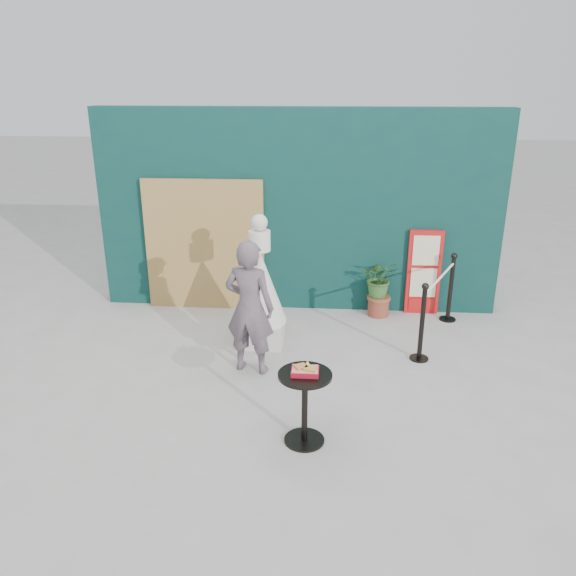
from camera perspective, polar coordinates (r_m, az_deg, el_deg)
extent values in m
plane|color=#ADAAA5|center=(6.13, -0.89, -12.77)|extent=(60.00, 60.00, 0.00)
cube|color=#0B3231|center=(8.48, 1.02, 7.78)|extent=(6.00, 0.30, 3.00)
cube|color=tan|center=(8.59, -8.47, 4.29)|extent=(1.80, 0.08, 2.00)
imported|color=#64565D|center=(6.65, -3.93, -2.00)|extent=(0.68, 0.52, 1.65)
cube|color=red|center=(8.63, 13.62, 1.55)|extent=(0.50, 0.06, 1.30)
cube|color=beige|center=(8.49, 13.84, 3.71)|extent=(0.38, 0.02, 0.45)
cube|color=beige|center=(8.64, 13.57, 0.54)|extent=(0.38, 0.02, 0.45)
cube|color=red|center=(8.76, 13.38, -1.62)|extent=(0.38, 0.02, 0.18)
cube|color=silver|center=(7.61, -2.74, -4.40)|extent=(0.60, 0.60, 0.32)
cone|color=silver|center=(7.37, -2.83, 0.19)|extent=(0.69, 0.69, 0.97)
cylinder|color=white|center=(7.18, -2.91, 4.82)|extent=(0.28, 0.28, 0.26)
sphere|color=beige|center=(7.12, -2.95, 6.66)|extent=(0.22, 0.22, 0.22)
cylinder|color=black|center=(5.75, 1.66, -15.15)|extent=(0.40, 0.40, 0.02)
cylinder|color=black|center=(5.56, 1.70, -12.22)|extent=(0.06, 0.06, 0.72)
cylinder|color=black|center=(5.36, 1.74, -8.84)|extent=(0.52, 0.52, 0.03)
cube|color=#A91226|center=(5.34, 1.74, -8.47)|extent=(0.26, 0.19, 0.05)
cube|color=red|center=(5.33, 1.75, -8.21)|extent=(0.24, 0.17, 0.00)
cube|color=tan|center=(5.33, 1.32, -8.00)|extent=(0.15, 0.14, 0.02)
cube|color=#BF8C46|center=(5.30, 2.28, -8.19)|extent=(0.13, 0.13, 0.02)
cone|color=yellow|center=(5.36, 1.99, -7.66)|extent=(0.06, 0.06, 0.06)
cylinder|color=brown|center=(8.58, 9.15, -1.92)|extent=(0.31, 0.31, 0.26)
cylinder|color=#955C31|center=(8.53, 9.21, -0.97)|extent=(0.35, 0.35, 0.04)
imported|color=#346129|center=(8.42, 9.33, 1.00)|extent=(0.52, 0.45, 0.58)
cylinder|color=black|center=(7.42, 13.15, -6.96)|extent=(0.24, 0.24, 0.02)
cylinder|color=black|center=(7.22, 13.45, -3.64)|extent=(0.06, 0.06, 0.96)
sphere|color=black|center=(7.03, 13.78, 0.16)|extent=(0.09, 0.09, 0.09)
cylinder|color=black|center=(8.69, 15.88, -3.05)|extent=(0.24, 0.24, 0.02)
cylinder|color=black|center=(8.52, 16.18, -0.15)|extent=(0.06, 0.06, 0.96)
sphere|color=black|center=(8.36, 16.52, 3.12)|extent=(0.09, 0.09, 0.09)
cylinder|color=white|center=(7.73, 15.20, 0.99)|extent=(0.63, 1.31, 0.03)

